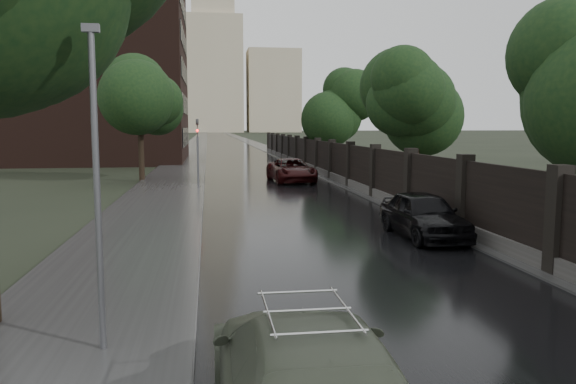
{
  "coord_description": "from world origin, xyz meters",
  "views": [
    {
      "loc": [
        -3.72,
        -7.27,
        3.63
      ],
      "look_at": [
        -1.19,
        10.48,
        1.5
      ],
      "focal_mm": 35.0,
      "sensor_mm": 36.0,
      "label": 1
    }
  ],
  "objects_px": {
    "volga_sedan": "(307,379)",
    "car_right_far": "(291,170)",
    "tree_right_b": "(417,101)",
    "traffic_light": "(198,147)",
    "tree_right_c": "(340,110)",
    "tree_left_far": "(140,100)",
    "car_right_near": "(424,215)",
    "lamp_post": "(97,189)"
  },
  "relations": [
    {
      "from": "tree_right_c",
      "to": "traffic_light",
      "type": "relative_size",
      "value": 1.75
    },
    {
      "from": "tree_left_far",
      "to": "car_right_near",
      "type": "relative_size",
      "value": 1.66
    },
    {
      "from": "lamp_post",
      "to": "car_right_near",
      "type": "relative_size",
      "value": 1.15
    },
    {
      "from": "lamp_post",
      "to": "tree_left_far",
      "type": "bearing_deg",
      "value": 95.21
    },
    {
      "from": "tree_right_c",
      "to": "traffic_light",
      "type": "xyz_separation_m",
      "value": [
        -11.8,
        -15.01,
        -2.55
      ]
    },
    {
      "from": "tree_right_b",
      "to": "tree_right_c",
      "type": "relative_size",
      "value": 1.0
    },
    {
      "from": "lamp_post",
      "to": "car_right_far",
      "type": "relative_size",
      "value": 0.94
    },
    {
      "from": "traffic_light",
      "to": "tree_left_far",
      "type": "bearing_deg",
      "value": 126.47
    },
    {
      "from": "tree_right_c",
      "to": "traffic_light",
      "type": "distance_m",
      "value": 19.26
    },
    {
      "from": "tree_right_b",
      "to": "traffic_light",
      "type": "relative_size",
      "value": 1.75
    },
    {
      "from": "tree_left_far",
      "to": "traffic_light",
      "type": "height_order",
      "value": "tree_left_far"
    },
    {
      "from": "volga_sedan",
      "to": "car_right_near",
      "type": "height_order",
      "value": "volga_sedan"
    },
    {
      "from": "volga_sedan",
      "to": "lamp_post",
      "type": "bearing_deg",
      "value": -44.89
    },
    {
      "from": "traffic_light",
      "to": "car_right_far",
      "type": "bearing_deg",
      "value": 30.54
    },
    {
      "from": "tree_left_far",
      "to": "tree_right_b",
      "type": "relative_size",
      "value": 1.05
    },
    {
      "from": "tree_right_c",
      "to": "lamp_post",
      "type": "height_order",
      "value": "tree_right_c"
    },
    {
      "from": "traffic_light",
      "to": "volga_sedan",
      "type": "xyz_separation_m",
      "value": [
        1.66,
        -26.26,
        -1.64
      ]
    },
    {
      "from": "tree_right_c",
      "to": "car_right_far",
      "type": "relative_size",
      "value": 1.29
    },
    {
      "from": "tree_right_b",
      "to": "traffic_light",
      "type": "distance_m",
      "value": 12.44
    },
    {
      "from": "tree_left_far",
      "to": "lamp_post",
      "type": "xyz_separation_m",
      "value": [
        2.6,
        -28.5,
        -2.57
      ]
    },
    {
      "from": "tree_right_c",
      "to": "volga_sedan",
      "type": "relative_size",
      "value": 1.34
    },
    {
      "from": "traffic_light",
      "to": "volga_sedan",
      "type": "relative_size",
      "value": 0.76
    },
    {
      "from": "tree_right_b",
      "to": "lamp_post",
      "type": "distance_m",
      "value": 24.33
    },
    {
      "from": "traffic_light",
      "to": "car_right_near",
      "type": "xyz_separation_m",
      "value": [
        7.46,
        -15.14,
        -1.64
      ]
    },
    {
      "from": "car_right_far",
      "to": "car_right_near",
      "type": "bearing_deg",
      "value": -89.16
    },
    {
      "from": "tree_right_b",
      "to": "car_right_far",
      "type": "bearing_deg",
      "value": 132.34
    },
    {
      "from": "tree_right_b",
      "to": "volga_sedan",
      "type": "xyz_separation_m",
      "value": [
        -10.14,
        -23.27,
        -4.19
      ]
    },
    {
      "from": "tree_left_far",
      "to": "volga_sedan",
      "type": "relative_size",
      "value": 1.41
    },
    {
      "from": "car_right_near",
      "to": "traffic_light",
      "type": "bearing_deg",
      "value": 114.67
    },
    {
      "from": "tree_right_b",
      "to": "car_right_far",
      "type": "height_order",
      "value": "tree_right_b"
    },
    {
      "from": "lamp_post",
      "to": "car_right_far",
      "type": "xyz_separation_m",
      "value": [
        7.0,
        26.98,
        -1.91
      ]
    },
    {
      "from": "tree_left_far",
      "to": "tree_right_b",
      "type": "distance_m",
      "value": 17.45
    },
    {
      "from": "volga_sedan",
      "to": "car_right_far",
      "type": "bearing_deg",
      "value": -97.9
    },
    {
      "from": "car_right_near",
      "to": "car_right_far",
      "type": "distance_m",
      "value": 18.69
    },
    {
      "from": "traffic_light",
      "to": "car_right_near",
      "type": "distance_m",
      "value": 16.96
    },
    {
      "from": "tree_left_far",
      "to": "traffic_light",
      "type": "distance_m",
      "value": 6.84
    },
    {
      "from": "traffic_light",
      "to": "car_right_near",
      "type": "bearing_deg",
      "value": -63.79
    },
    {
      "from": "lamp_post",
      "to": "volga_sedan",
      "type": "relative_size",
      "value": 0.98
    },
    {
      "from": "tree_left_far",
      "to": "car_right_near",
      "type": "bearing_deg",
      "value": -61.03
    },
    {
      "from": "tree_right_c",
      "to": "tree_left_far",
      "type": "bearing_deg",
      "value": -147.17
    },
    {
      "from": "tree_right_b",
      "to": "volga_sedan",
      "type": "height_order",
      "value": "tree_right_b"
    },
    {
      "from": "traffic_light",
      "to": "tree_right_c",
      "type": "bearing_deg",
      "value": 51.82
    }
  ]
}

